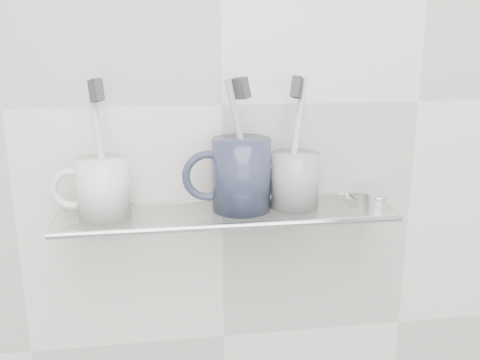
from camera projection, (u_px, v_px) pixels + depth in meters
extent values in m
plane|color=silver|center=(222.00, 105.00, 0.82)|extent=(2.50, 0.00, 2.50)
cube|color=silver|center=(227.00, 213.00, 0.80)|extent=(0.50, 0.12, 0.01)
cylinder|color=silver|center=(232.00, 226.00, 0.75)|extent=(0.50, 0.01, 0.01)
cylinder|color=silver|center=(87.00, 217.00, 0.82)|extent=(0.02, 0.03, 0.02)
cylinder|color=silver|center=(351.00, 204.00, 0.88)|extent=(0.02, 0.03, 0.02)
cylinder|color=white|center=(103.00, 188.00, 0.77)|extent=(0.10, 0.10, 0.08)
torus|color=white|center=(72.00, 189.00, 0.76)|extent=(0.06, 0.01, 0.06)
cylinder|color=silver|center=(100.00, 148.00, 0.75)|extent=(0.03, 0.05, 0.19)
cube|color=#343639|center=(96.00, 90.00, 0.73)|extent=(0.02, 0.03, 0.03)
cylinder|color=#202740|center=(241.00, 175.00, 0.79)|extent=(0.10, 0.10, 0.11)
torus|color=#202740|center=(208.00, 176.00, 0.78)|extent=(0.08, 0.01, 0.08)
cylinder|color=#8E89AF|center=(241.00, 143.00, 0.78)|extent=(0.05, 0.02, 0.19)
cube|color=#343639|center=(241.00, 88.00, 0.76)|extent=(0.03, 0.03, 0.03)
cylinder|color=silver|center=(294.00, 180.00, 0.81)|extent=(0.10, 0.10, 0.08)
torus|color=silver|center=(266.00, 182.00, 0.80)|extent=(0.06, 0.01, 0.06)
cylinder|color=silver|center=(295.00, 142.00, 0.79)|extent=(0.04, 0.05, 0.19)
cube|color=#343639|center=(297.00, 87.00, 0.77)|extent=(0.03, 0.03, 0.04)
cylinder|color=silver|center=(377.00, 198.00, 0.83)|extent=(0.04, 0.04, 0.02)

